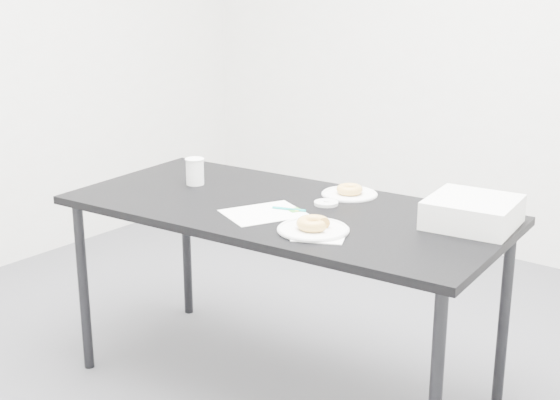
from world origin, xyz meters
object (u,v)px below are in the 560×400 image
Objects in this scene: table at (284,221)px; pen at (289,209)px; donut_near at (313,223)px; coffee_cup at (195,171)px; donut_far at (350,189)px; bakery_box at (473,212)px; plate_far at (349,194)px; scorecard at (264,213)px; plate_near at (313,230)px.

pen is at bearing -38.24° from table.
donut_near is 0.78m from coffee_cup.
donut_far is at bearing 63.53° from table.
plate_far is at bearing 167.29° from bakery_box.
scorecard is 1.27× the size of plate_far.
table is 7.79× the size of plate_far.
plate_far is 2.13× the size of donut_far.
coffee_cup is at bearing -176.62° from bakery_box.
coffee_cup is 0.38× the size of bakery_box.
pen is at bearing -5.46° from coffee_cup.
pen is 1.25× the size of donut_far.
pen is at bearing 82.75° from scorecard.
bakery_box reaches higher than plate_far.
bakery_box reaches higher than pen.
bakery_box reaches higher than plate_near.
plate_near reaches higher than scorecard.
plate_near is (0.26, -0.17, 0.07)m from table.
plate_far reaches higher than scorecard.
plate_far is 0.02m from donut_far.
plate_far is at bearing 0.00° from donut_far.
pen is 0.44× the size of bakery_box.
table is 0.09m from pen.
table is 13.25× the size of pen.
donut_near is 0.52× the size of plate_far.
plate_near is (0.21, -0.14, -0.00)m from pen.
donut_near is at bearing 13.34° from scorecard.
scorecard is 0.10m from pen.
donut_far is at bearing 107.92° from donut_near.
coffee_cup reaches higher than donut_far.
plate_near is (0.27, -0.06, 0.01)m from scorecard.
bakery_box reaches higher than scorecard.
donut_near is 1.12× the size of donut_far.
bakery_box is at bearing 44.66° from plate_near.
coffee_cup is at bearing 156.57° from pen.
scorecard is at bearing -95.98° from table.
pen is at bearing -101.37° from plate_far.
donut_near reaches higher than plate_far.
scorecard is 0.42m from donut_far.
pen is 0.55m from coffee_cup.
coffee_cup is (-0.49, 0.14, 0.06)m from scorecard.
coffee_cup is (-0.60, -0.27, 0.03)m from donut_far.
donut_near is 0.40× the size of bakery_box.
donut_far reaches higher than table.
coffee_cup is (-0.60, -0.27, 0.05)m from plate_far.
donut_far reaches higher than scorecard.
bakery_box is at bearing 52.34° from scorecard.
table is 0.33m from donut_near.
bakery_box is (0.41, 0.40, 0.04)m from plate_near.
donut_far is at bearing 60.66° from pen.
donut_far is at bearing 98.79° from scorecard.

